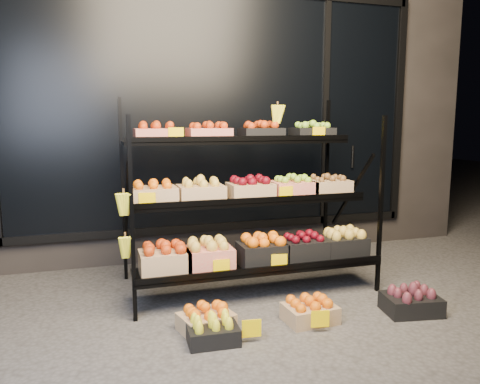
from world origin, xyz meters
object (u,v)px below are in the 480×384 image
object	(u,v)px
floor_crate_left	(206,318)
floor_crate_midleft	(213,331)
floor_crate_midright	(310,310)
display_rack	(248,199)

from	to	relation	value
floor_crate_left	floor_crate_midleft	size ratio (longest dim) A/B	1.19
floor_crate_left	floor_crate_midright	xyz separation A→B (m)	(0.76, -0.09, 0.00)
floor_crate_midleft	floor_crate_midright	size ratio (longest dim) A/B	0.91
floor_crate_left	display_rack	bearing A→B (deg)	38.69
display_rack	floor_crate_midright	xyz separation A→B (m)	(0.21, -0.81, -0.70)
floor_crate_midleft	floor_crate_midright	world-z (taller)	floor_crate_midright
display_rack	floor_crate_left	size ratio (longest dim) A/B	5.30
display_rack	floor_crate_midright	bearing A→B (deg)	-75.68
floor_crate_midright	display_rack	bearing A→B (deg)	101.06
floor_crate_left	floor_crate_midleft	bearing A→B (deg)	-104.06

